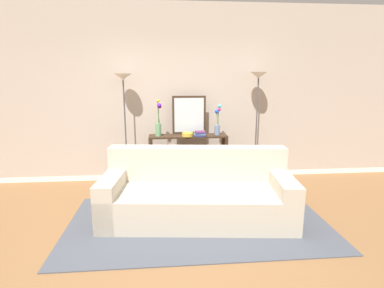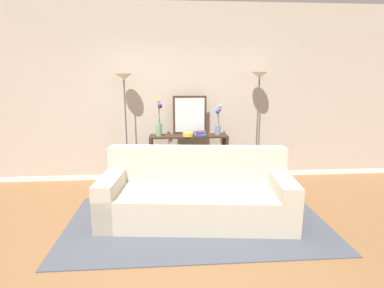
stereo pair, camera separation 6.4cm
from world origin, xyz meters
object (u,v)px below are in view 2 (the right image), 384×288
at_px(wall_mirror, 190,115).
at_px(floor_lamp_left, 125,99).
at_px(floor_lamp_right, 259,97).
at_px(vase_short_flowers, 218,123).
at_px(console_table, 189,151).
at_px(book_stack, 200,134).
at_px(couch, 197,195).
at_px(fruit_bowl, 188,134).
at_px(vase_tall_flowers, 159,123).
at_px(book_row_under_console, 170,181).

bearing_deg(wall_mirror, floor_lamp_left, -174.55).
height_order(floor_lamp_right, vase_short_flowers, floor_lamp_right).
relative_size(console_table, vase_short_flowers, 2.56).
xyz_separation_m(wall_mirror, book_stack, (0.16, -0.21, -0.28)).
xyz_separation_m(couch, console_table, (-0.02, 1.30, 0.27)).
relative_size(couch, console_table, 1.91).
xyz_separation_m(floor_lamp_left, floor_lamp_right, (2.20, -0.00, 0.02)).
xyz_separation_m(floor_lamp_right, fruit_bowl, (-1.18, -0.12, -0.60)).
height_order(vase_tall_flowers, fruit_bowl, vase_tall_flowers).
bearing_deg(floor_lamp_left, vase_short_flowers, -1.07).
height_order(wall_mirror, book_stack, wall_mirror).
bearing_deg(floor_lamp_right, couch, -131.02).
bearing_deg(vase_short_flowers, floor_lamp_left, 178.93).
distance_m(couch, floor_lamp_left, 2.04).
relative_size(floor_lamp_right, book_stack, 8.83).
xyz_separation_m(floor_lamp_left, wall_mirror, (1.06, 0.10, -0.29)).
bearing_deg(wall_mirror, vase_short_flowers, -15.50).
bearing_deg(vase_tall_flowers, floor_lamp_left, 174.28).
xyz_separation_m(vase_short_flowers, book_row_under_console, (-0.82, 0.00, -0.98)).
distance_m(vase_tall_flowers, book_row_under_console, 1.02).
distance_m(vase_short_flowers, fruit_bowl, 0.54).
bearing_deg(couch, vase_tall_flowers, 111.58).
bearing_deg(vase_short_flowers, fruit_bowl, -169.83).
relative_size(wall_mirror, vase_short_flowers, 1.27).
bearing_deg(floor_lamp_left, console_table, -1.59).
bearing_deg(vase_tall_flowers, book_stack, -4.84).
bearing_deg(fruit_bowl, floor_lamp_left, 173.27).
bearing_deg(console_table, wall_mirror, 77.78).
bearing_deg(fruit_bowl, book_stack, 2.31).
bearing_deg(book_stack, vase_short_flowers, 15.22).
height_order(console_table, wall_mirror, wall_mirror).
relative_size(floor_lamp_left, book_stack, 8.71).
bearing_deg(wall_mirror, book_stack, -52.80).
bearing_deg(vase_tall_flowers, console_table, 3.06).
xyz_separation_m(vase_short_flowers, book_stack, (-0.31, -0.08, -0.16)).
xyz_separation_m(console_table, floor_lamp_right, (1.17, 0.03, 0.90)).
distance_m(vase_tall_flowers, fruit_bowl, 0.51).
bearing_deg(floor_lamp_left, book_row_under_console, -2.33).
distance_m(floor_lamp_right, vase_short_flowers, 0.80).
distance_m(couch, vase_tall_flowers, 1.56).
height_order(vase_tall_flowers, vase_short_flowers, vase_tall_flowers).
bearing_deg(couch, vase_short_flowers, 69.75).
bearing_deg(book_stack, vase_tall_flowers, 175.16).
distance_m(wall_mirror, book_row_under_console, 1.18).
distance_m(floor_lamp_right, fruit_bowl, 1.33).
bearing_deg(console_table, book_stack, -23.72).
relative_size(console_table, book_row_under_console, 3.21).
bearing_deg(book_stack, couch, -98.10).
distance_m(floor_lamp_left, wall_mirror, 1.10).
bearing_deg(floor_lamp_right, vase_tall_flowers, -178.11).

